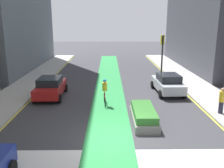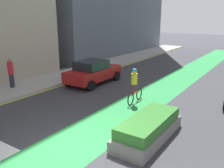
# 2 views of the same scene
# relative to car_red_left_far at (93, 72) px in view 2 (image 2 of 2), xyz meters

# --- Properties ---
(ground_plane) EXTENTS (120.00, 120.00, 0.00)m
(ground_plane) POSITION_rel_car_red_left_far_xyz_m (4.62, -6.99, -0.80)
(ground_plane) COLOR #38383D
(bike_lane_paint) EXTENTS (2.40, 60.00, 0.01)m
(bike_lane_paint) POSITION_rel_car_red_left_far_xyz_m (4.43, -6.99, -0.80)
(bike_lane_paint) COLOR #2D8C47
(bike_lane_paint) RESTS_ON ground_plane
(car_red_left_far) EXTENTS (2.08, 4.23, 1.57)m
(car_red_left_far) POSITION_rel_car_red_left_far_xyz_m (0.00, 0.00, 0.00)
(car_red_left_far) COLOR #A51919
(car_red_left_far) RESTS_ON ground_plane
(cyclist_in_lane) EXTENTS (0.32, 1.73, 1.86)m
(cyclist_in_lane) POSITION_rel_car_red_left_far_xyz_m (4.15, -1.84, 0.17)
(cyclist_in_lane) COLOR black
(cyclist_in_lane) RESTS_ON ground_plane
(pedestrian_sidewalk_left_a) EXTENTS (0.34, 0.34, 1.78)m
(pedestrian_sidewalk_left_a) POSITION_rel_car_red_left_far_xyz_m (-3.27, -3.89, 0.26)
(pedestrian_sidewalk_left_a) COLOR #262638
(pedestrian_sidewalk_left_a) RESTS_ON sidewalk_left
(median_planter) EXTENTS (1.31, 3.45, 0.85)m
(median_planter) POSITION_rel_car_red_left_far_xyz_m (6.43, -4.93, -0.40)
(median_planter) COLOR slate
(median_planter) RESTS_ON ground_plane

